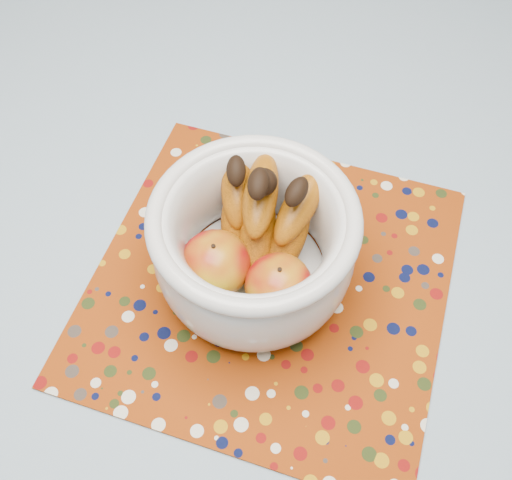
% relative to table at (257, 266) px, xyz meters
% --- Properties ---
extents(table, '(1.20, 1.20, 0.75)m').
position_rel_table_xyz_m(table, '(0.00, 0.00, 0.00)').
color(table, brown).
rests_on(table, ground).
extents(tablecloth, '(1.32, 1.32, 0.01)m').
position_rel_table_xyz_m(tablecloth, '(0.00, 0.00, 0.08)').
color(tablecloth, slate).
rests_on(tablecloth, table).
extents(placemat, '(0.48, 0.48, 0.00)m').
position_rel_table_xyz_m(placemat, '(0.05, -0.06, 0.09)').
color(placemat, '#7C2C06').
rests_on(placemat, tablecloth).
extents(fruit_bowl, '(0.24, 0.24, 0.18)m').
position_rel_table_xyz_m(fruit_bowl, '(0.03, -0.06, 0.17)').
color(fruit_bowl, silver).
rests_on(fruit_bowl, placemat).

